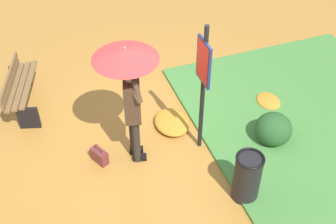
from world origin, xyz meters
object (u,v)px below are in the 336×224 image
at_px(handbag, 99,156).
at_px(trash_bin, 247,177).
at_px(info_sign_post, 203,76).
at_px(person_with_umbrella, 129,78).
at_px(park_bench, 20,88).

distance_m(handbag, trash_bin, 2.37).
bearing_deg(info_sign_post, person_with_umbrella, 79.35).
relative_size(info_sign_post, trash_bin, 2.76).
bearing_deg(handbag, person_with_umbrella, -90.78).
xyz_separation_m(person_with_umbrella, handbag, (0.01, 0.57, -1.42)).
bearing_deg(trash_bin, person_with_umbrella, 42.81).
relative_size(handbag, park_bench, 0.26).
bearing_deg(park_bench, trash_bin, -138.65).
xyz_separation_m(person_with_umbrella, trash_bin, (-1.41, -1.31, -1.13)).
height_order(person_with_umbrella, info_sign_post, info_sign_post).
height_order(handbag, trash_bin, trash_bin).
bearing_deg(handbag, trash_bin, -127.10).
bearing_deg(park_bench, handbag, -151.70).
xyz_separation_m(info_sign_post, trash_bin, (-1.21, -0.23, -1.03)).
xyz_separation_m(info_sign_post, handbag, (0.21, 1.65, -1.32)).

